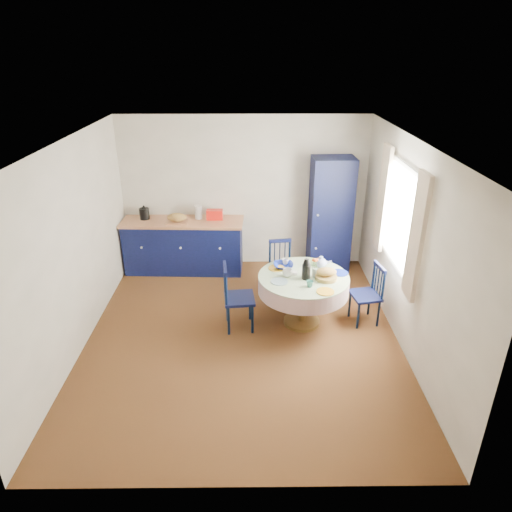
% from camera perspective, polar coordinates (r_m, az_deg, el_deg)
% --- Properties ---
extents(floor, '(4.50, 4.50, 0.00)m').
position_cam_1_polar(floor, '(6.06, -1.67, -9.93)').
color(floor, black).
rests_on(floor, ground).
extents(ceiling, '(4.50, 4.50, 0.00)m').
position_cam_1_polar(ceiling, '(5.06, -2.03, 13.96)').
color(ceiling, white).
rests_on(ceiling, wall_back).
extents(wall_back, '(4.00, 0.02, 2.50)m').
position_cam_1_polar(wall_back, '(7.55, -1.50, 7.89)').
color(wall_back, silver).
rests_on(wall_back, floor).
extents(wall_left, '(0.02, 4.50, 2.50)m').
position_cam_1_polar(wall_left, '(5.84, -21.85, 0.79)').
color(wall_left, silver).
rests_on(wall_left, floor).
extents(wall_right, '(0.02, 4.50, 2.50)m').
position_cam_1_polar(wall_right, '(5.75, 18.50, 0.96)').
color(wall_right, silver).
rests_on(wall_right, floor).
extents(window, '(0.10, 1.74, 1.45)m').
position_cam_1_polar(window, '(5.91, 17.56, 4.58)').
color(window, white).
rests_on(window, wall_right).
extents(kitchen_counter, '(1.99, 0.69, 1.12)m').
position_cam_1_polar(kitchen_counter, '(7.64, -8.99, 1.42)').
color(kitchen_counter, black).
rests_on(kitchen_counter, floor).
extents(pantry_cabinet, '(0.68, 0.50, 1.89)m').
position_cam_1_polar(pantry_cabinet, '(7.52, 9.27, 5.04)').
color(pantry_cabinet, black).
rests_on(pantry_cabinet, floor).
extents(dining_table, '(1.19, 1.19, 1.00)m').
position_cam_1_polar(dining_table, '(6.04, 6.03, -3.52)').
color(dining_table, brown).
rests_on(dining_table, floor).
extents(chair_left, '(0.43, 0.44, 0.91)m').
position_cam_1_polar(chair_left, '(6.00, -2.48, -5.13)').
color(chair_left, black).
rests_on(chair_left, floor).
extents(chair_far, '(0.42, 0.40, 0.84)m').
position_cam_1_polar(chair_far, '(6.85, 3.14, -1.46)').
color(chair_far, black).
rests_on(chair_far, floor).
extents(chair_right, '(0.42, 0.43, 0.84)m').
position_cam_1_polar(chair_right, '(6.31, 13.84, -4.61)').
color(chair_right, black).
rests_on(chair_right, floor).
extents(mug_a, '(0.13, 0.13, 0.10)m').
position_cam_1_polar(mug_a, '(5.94, 3.96, -2.10)').
color(mug_a, silver).
rests_on(mug_a, dining_table).
extents(mug_b, '(0.09, 0.09, 0.08)m').
position_cam_1_polar(mug_b, '(5.71, 6.74, -3.49)').
color(mug_b, '#347269').
rests_on(mug_b, dining_table).
extents(mug_c, '(0.14, 0.14, 0.11)m').
position_cam_1_polar(mug_c, '(6.25, 8.04, -0.84)').
color(mug_c, black).
rests_on(mug_c, dining_table).
extents(mug_d, '(0.09, 0.09, 0.09)m').
position_cam_1_polar(mug_d, '(6.25, 3.70, -0.72)').
color(mug_d, silver).
rests_on(mug_d, dining_table).
extents(cobalt_bowl, '(0.27, 0.27, 0.07)m').
position_cam_1_polar(cobalt_bowl, '(6.17, 3.44, -1.21)').
color(cobalt_bowl, navy).
rests_on(cobalt_bowl, dining_table).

